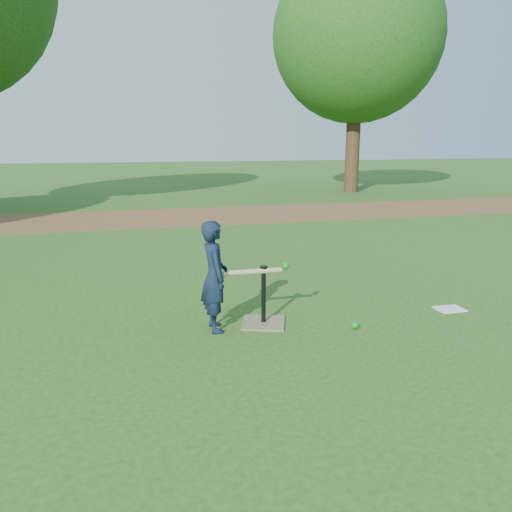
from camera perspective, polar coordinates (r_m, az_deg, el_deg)
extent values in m
plane|color=#285116|center=(5.33, 2.73, -7.19)|extent=(80.00, 80.00, 0.00)
cube|color=brown|center=(12.49, -7.71, 4.52)|extent=(24.00, 3.00, 0.01)
imported|color=#101D32|center=(4.88, -4.78, -2.34)|extent=(0.28, 0.41, 1.10)
sphere|color=#0D9218|center=(5.13, 11.23, -7.76)|extent=(0.08, 0.08, 0.08)
cube|color=white|center=(6.00, 21.26, -5.66)|extent=(0.30, 0.23, 0.01)
cube|color=olive|center=(5.18, 0.86, -7.63)|extent=(0.55, 0.55, 0.02)
cylinder|color=black|center=(5.09, 0.87, -4.59)|extent=(0.05, 0.05, 0.55)
cylinder|color=black|center=(5.01, 0.88, -1.48)|extent=(0.08, 0.08, 0.06)
cylinder|color=tan|center=(4.96, -0.39, -1.80)|extent=(0.60, 0.06, 0.05)
sphere|color=tan|center=(4.86, -3.70, -2.15)|extent=(0.06, 0.06, 0.06)
sphere|color=#0D9218|center=(5.09, 3.42, -1.11)|extent=(0.08, 0.08, 0.08)
cylinder|color=#382316|center=(18.58, 10.99, 12.45)|extent=(0.50, 0.50, 3.42)
sphere|color=#285B19|center=(18.90, 11.51, 23.41)|extent=(5.80, 5.80, 5.80)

